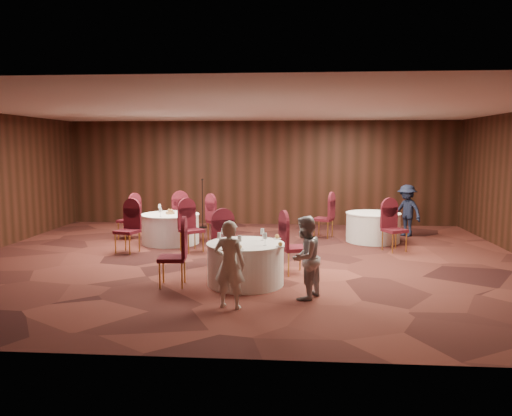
# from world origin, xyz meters

# --- Properties ---
(ground) EXTENTS (12.00, 12.00, 0.00)m
(ground) POSITION_xyz_m (0.00, 0.00, 0.00)
(ground) COLOR black
(ground) RESTS_ON ground
(room_shell) EXTENTS (12.00, 12.00, 12.00)m
(room_shell) POSITION_xyz_m (0.00, 0.00, 1.96)
(room_shell) COLOR silver
(room_shell) RESTS_ON ground
(table_main) EXTENTS (1.37, 1.37, 0.74)m
(table_main) POSITION_xyz_m (0.17, -1.88, 0.38)
(table_main) COLOR silver
(table_main) RESTS_ON ground
(table_left) EXTENTS (1.44, 1.44, 0.74)m
(table_left) POSITION_xyz_m (-2.07, 1.72, 0.38)
(table_left) COLOR silver
(table_left) RESTS_ON ground
(table_right) EXTENTS (1.38, 1.38, 0.74)m
(table_right) POSITION_xyz_m (3.04, 2.33, 0.38)
(table_right) COLOR silver
(table_right) RESTS_ON ground
(chairs_main) EXTENTS (2.75, 1.98, 1.00)m
(chairs_main) POSITION_xyz_m (-0.17, -1.28, 0.50)
(chairs_main) COLOR #3A0B14
(chairs_main) RESTS_ON ground
(chairs_left) EXTENTS (3.06, 3.11, 1.00)m
(chairs_left) POSITION_xyz_m (-2.09, 1.74, 0.50)
(chairs_left) COLOR #3A0B14
(chairs_left) RESTS_ON ground
(chairs_right) EXTENTS (2.23, 2.36, 1.00)m
(chairs_right) POSITION_xyz_m (2.58, 2.00, 0.50)
(chairs_right) COLOR #3A0B14
(chairs_right) RESTS_ON ground
(tabletop_main) EXTENTS (1.16, 1.15, 0.22)m
(tabletop_main) POSITION_xyz_m (0.30, -1.98, 0.84)
(tabletop_main) COLOR silver
(tabletop_main) RESTS_ON table_main
(tabletop_left) EXTENTS (0.85, 0.78, 0.22)m
(tabletop_left) POSITION_xyz_m (-2.07, 1.72, 0.82)
(tabletop_left) COLOR silver
(tabletop_left) RESTS_ON table_left
(tabletop_right) EXTENTS (0.08, 0.08, 0.22)m
(tabletop_right) POSITION_xyz_m (3.27, 2.11, 0.90)
(tabletop_right) COLOR silver
(tabletop_right) RESTS_ON table_right
(mic_stand) EXTENTS (0.24, 0.24, 1.47)m
(mic_stand) POSITION_xyz_m (-1.70, 4.14, 0.42)
(mic_stand) COLOR black
(mic_stand) RESTS_ON ground
(woman_a) EXTENTS (0.55, 0.42, 1.34)m
(woman_a) POSITION_xyz_m (0.06, -3.20, 0.67)
(woman_a) COLOR silver
(woman_a) RESTS_ON ground
(woman_b) EXTENTS (0.75, 0.81, 1.33)m
(woman_b) POSITION_xyz_m (1.19, -2.64, 0.67)
(woman_b) COLOR #AAABAF
(woman_b) RESTS_ON ground
(man_c) EXTENTS (0.97, 1.03, 1.40)m
(man_c) POSITION_xyz_m (4.06, 3.17, 0.70)
(man_c) COLOR black
(man_c) RESTS_ON ground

